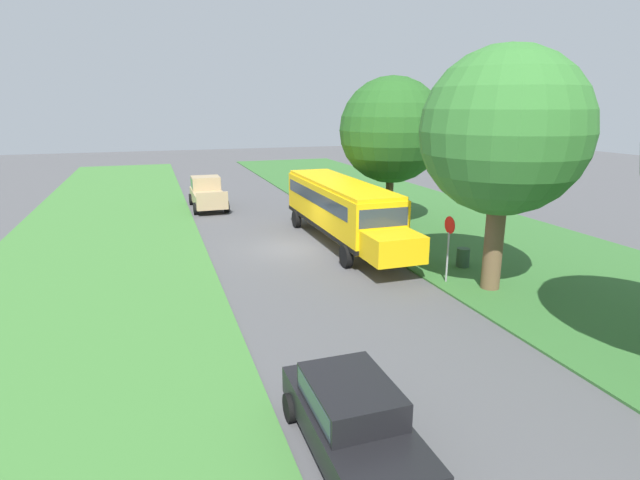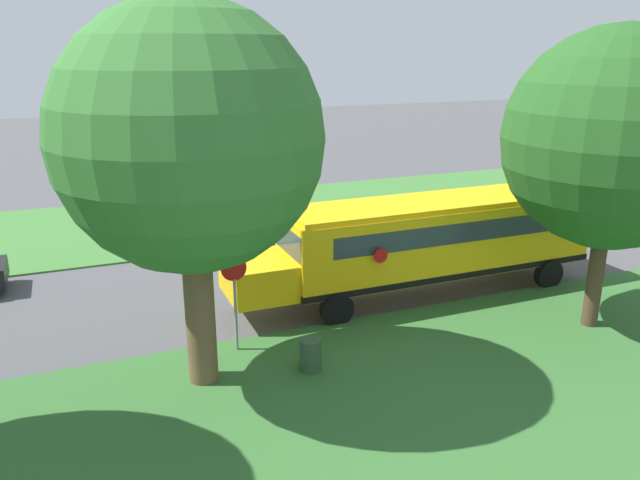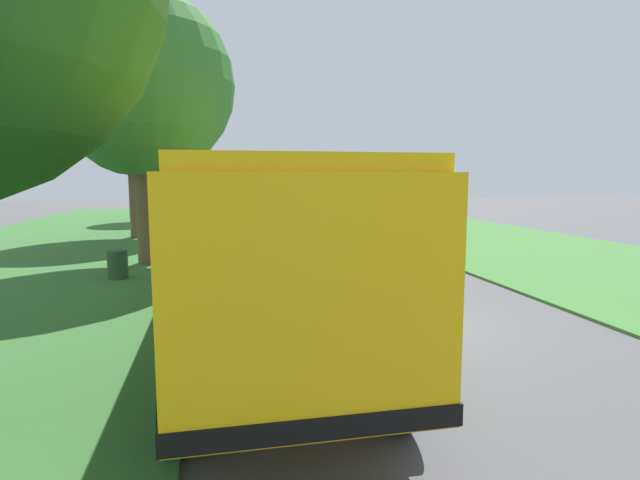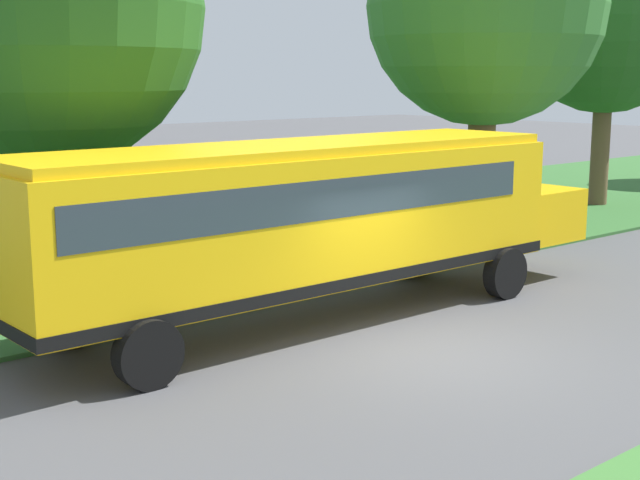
# 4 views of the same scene
# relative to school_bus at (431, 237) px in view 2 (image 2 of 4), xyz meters

# --- Properties ---
(ground_plane) EXTENTS (120.00, 120.00, 0.00)m
(ground_plane) POSITION_rel_school_bus_xyz_m (2.80, 0.22, -1.92)
(ground_plane) COLOR #4C4C4F
(grass_verge) EXTENTS (12.00, 80.00, 0.08)m
(grass_verge) POSITION_rel_school_bus_xyz_m (-7.20, 0.22, -1.88)
(grass_verge) COLOR #33662D
(grass_verge) RESTS_ON ground
(grass_far_side) EXTENTS (10.00, 80.00, 0.07)m
(grass_far_side) POSITION_rel_school_bus_xyz_m (11.80, 0.22, -1.89)
(grass_far_side) COLOR #3D7533
(grass_far_side) RESTS_ON ground
(school_bus) EXTENTS (2.84, 12.42, 3.16)m
(school_bus) POSITION_rel_school_bus_xyz_m (0.00, 0.00, 0.00)
(school_bus) COLOR yellow
(school_bus) RESTS_ON ground
(pickup_truck) EXTENTS (2.28, 5.40, 2.10)m
(pickup_truck) POSITION_rel_school_bus_xyz_m (5.50, -11.50, -0.85)
(pickup_truck) COLOR tan
(pickup_truck) RESTS_ON ground
(oak_tree_beside_bus) EXTENTS (6.00, 6.00, 8.53)m
(oak_tree_beside_bus) POSITION_rel_school_bus_xyz_m (-4.10, -2.92, 3.59)
(oak_tree_beside_bus) COLOR #4C3826
(oak_tree_beside_bus) RESTS_ON ground
(oak_tree_roadside_mid) EXTENTS (6.00, 6.00, 9.00)m
(oak_tree_roadside_mid) POSITION_rel_school_bus_xyz_m (-3.07, 8.27, 4.13)
(oak_tree_roadside_mid) COLOR brown
(oak_tree_roadside_mid) RESTS_ON ground
(stop_sign) EXTENTS (0.08, 0.68, 2.74)m
(stop_sign) POSITION_rel_school_bus_xyz_m (-1.80, 7.09, -0.19)
(stop_sign) COLOR gray
(stop_sign) RESTS_ON ground
(trash_bin) EXTENTS (0.56, 0.56, 0.90)m
(trash_bin) POSITION_rel_school_bus_xyz_m (-3.55, 5.64, -1.47)
(trash_bin) COLOR #2D4C33
(trash_bin) RESTS_ON ground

